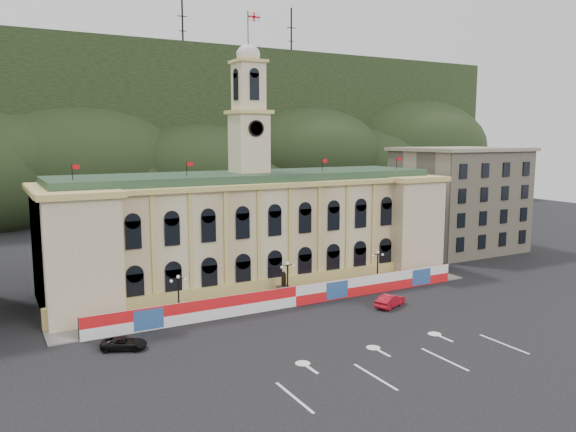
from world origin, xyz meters
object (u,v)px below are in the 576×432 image
lamp_center (288,278)px  black_suv (124,343)px  red_sedan (390,301)px  statue (284,291)px

lamp_center → black_suv: bearing=-163.9°
red_sedan → black_suv: size_ratio=1.04×
red_sedan → black_suv: 31.55m
statue → lamp_center: size_ratio=0.72×
lamp_center → red_sedan: bearing=-37.8°
statue → red_sedan: (9.98, -8.75, -0.41)m
statue → red_sedan: bearing=-41.2°
lamp_center → red_sedan: size_ratio=1.03×
statue → lamp_center: bearing=-90.0°
lamp_center → statue: bearing=90.0°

